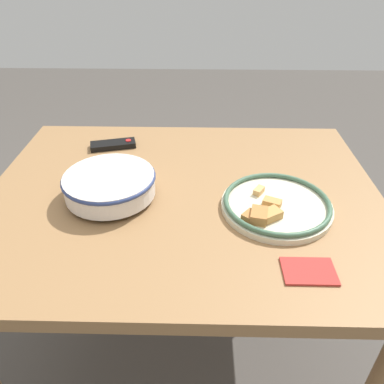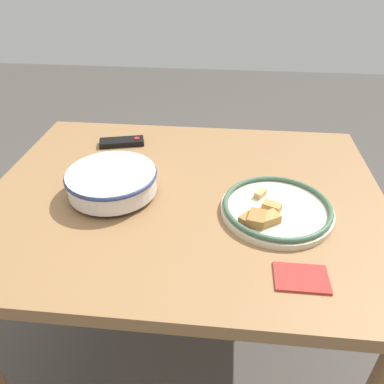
{
  "view_description": "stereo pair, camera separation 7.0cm",
  "coord_description": "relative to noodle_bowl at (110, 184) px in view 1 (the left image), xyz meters",
  "views": [
    {
      "loc": [
        0.05,
        -0.95,
        1.42
      ],
      "look_at": [
        0.03,
        -0.06,
        0.82
      ],
      "focal_mm": 35.0,
      "sensor_mm": 36.0,
      "label": 1
    },
    {
      "loc": [
        0.12,
        -0.94,
        1.42
      ],
      "look_at": [
        0.03,
        -0.06,
        0.82
      ],
      "focal_mm": 35.0,
      "sensor_mm": 36.0,
      "label": 2
    }
  ],
  "objects": [
    {
      "name": "ground_plane",
      "position": [
        0.21,
        0.03,
        -0.82
      ],
      "size": [
        8.0,
        8.0,
        0.0
      ],
      "primitive_type": "plane",
      "color": "#4C4742"
    },
    {
      "name": "tv_remote",
      "position": [
        -0.06,
        0.33,
        -0.04
      ],
      "size": [
        0.17,
        0.1,
        0.02
      ],
      "rotation": [
        0.0,
        0.0,
        4.96
      ],
      "color": "black",
      "rests_on": "dining_table"
    },
    {
      "name": "noodle_bowl",
      "position": [
        0.0,
        0.0,
        0.0
      ],
      "size": [
        0.27,
        0.27,
        0.08
      ],
      "color": "silver",
      "rests_on": "dining_table"
    },
    {
      "name": "folded_napkin",
      "position": [
        0.52,
        -0.29,
        -0.04
      ],
      "size": [
        0.12,
        0.09,
        0.01
      ],
      "color": "#B2332D",
      "rests_on": "dining_table"
    },
    {
      "name": "dining_table",
      "position": [
        0.21,
        0.03,
        -0.14
      ],
      "size": [
        1.21,
        0.95,
        0.78
      ],
      "color": "olive",
      "rests_on": "ground_plane"
    },
    {
      "name": "food_plate",
      "position": [
        0.48,
        -0.05,
        -0.03
      ],
      "size": [
        0.32,
        0.32,
        0.05
      ],
      "color": "beige",
      "rests_on": "dining_table"
    }
  ]
}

